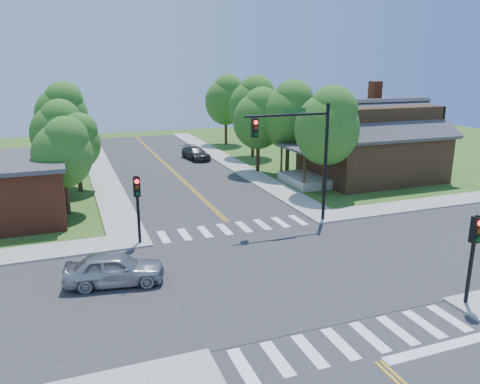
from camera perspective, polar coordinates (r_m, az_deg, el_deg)
name	(u,v)px	position (r m, az deg, el deg)	size (l,w,h in m)	color
ground	(279,271)	(22.33, 4.81, -9.52)	(100.00, 100.00, 0.00)	#2E5A1C
road_ns	(279,270)	(22.32, 4.81, -9.48)	(10.00, 90.00, 0.04)	#2D2D30
road_ew	(279,270)	(22.32, 4.81, -9.47)	(90.00, 10.00, 0.04)	#2D2D30
intersection_patch	(279,271)	(22.33, 4.81, -9.52)	(10.20, 10.20, 0.06)	#2D2D30
sidewalk_ne	(364,172)	(43.06, 14.92, 2.32)	(40.00, 40.00, 0.14)	#9E9B93
crosswalk_north	(234,228)	(27.61, -0.70, -4.41)	(8.85, 2.00, 0.01)	white
crosswalk_south	(355,340)	(17.60, 13.85, -17.11)	(8.85, 2.00, 0.01)	white
centerline	(279,270)	(22.31, 4.81, -9.42)	(0.30, 90.00, 0.01)	gold
stop_bar	(441,348)	(18.15, 23.30, -17.10)	(4.60, 0.45, 0.09)	white
signal_mast_ne	(301,145)	(27.41, 7.46, 5.71)	(5.30, 0.42, 7.20)	black
signal_pole_se	(474,244)	(20.31, 26.65, -5.64)	(0.34, 0.42, 3.80)	black
signal_pole_nw	(137,197)	(24.96, -12.40, -0.62)	(0.34, 0.42, 3.80)	black
house_ne	(371,139)	(40.80, 15.69, 6.23)	(13.05, 8.80, 7.11)	#2F2110
tree_e_a	(329,124)	(34.26, 10.75, 8.13)	(4.70, 4.47, 8.00)	#382314
tree_e_b	(290,113)	(40.39, 6.07, 9.53)	(4.81, 4.57, 8.18)	#382314
tree_e_c	(254,104)	(48.36, 1.70, 10.70)	(4.93, 4.68, 8.38)	#382314
tree_e_d	(226,99)	(56.33, -1.67, 11.28)	(4.87, 4.62, 8.28)	#382314
tree_w_a	(63,151)	(31.31, -20.72, 4.71)	(3.72, 3.53, 6.32)	#382314
tree_w_b	(58,130)	(38.54, -21.26, 7.03)	(4.05, 3.85, 6.88)	#382314
tree_w_c	(62,112)	(46.08, -20.87, 9.13)	(4.67, 4.43, 7.93)	#382314
tree_w_d	(65,115)	(54.97, -20.53, 8.74)	(3.59, 3.41, 6.11)	#382314
tree_house	(259,117)	(41.08, 2.37, 9.11)	(4.44, 4.22, 7.55)	#382314
tree_bldg	(77,140)	(36.89, -19.21, 5.96)	(3.51, 3.34, 5.97)	#382314
car_silver	(115,269)	(21.35, -15.05, -9.10)	(4.50, 2.45, 1.45)	#A9AAB0
car_dgrey	(196,154)	(47.71, -5.42, 4.69)	(2.41, 4.56, 1.26)	#2A2D2F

